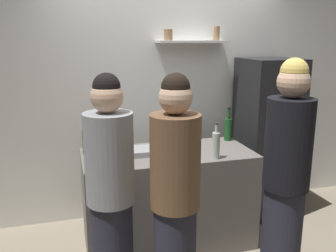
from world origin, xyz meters
TOP-DOWN VIEW (x-y plane):
  - back_wall_assembly at (0.00, 1.25)m, footprint 4.80×0.32m
  - refrigerator at (1.03, 0.85)m, footprint 0.57×0.62m
  - counter at (-0.20, 0.49)m, footprint 1.55×0.72m
  - baking_pan at (-0.45, 0.51)m, footprint 0.34×0.24m
  - utensil_holder at (-0.20, 0.21)m, footprint 0.11×0.11m
  - wine_bottle_dark_glass at (-0.73, 0.40)m, footprint 0.07×0.07m
  - wine_bottle_green_glass at (0.50, 0.72)m, footprint 0.08×0.08m
  - wine_bottle_pale_glass at (0.16, 0.21)m, footprint 0.07×0.07m
  - wine_bottle_amber_glass at (-0.91, 0.67)m, footprint 0.07×0.07m
  - water_bottle_plastic at (-0.11, 0.71)m, footprint 0.10×0.10m
  - person_brown_jacket at (-0.39, -0.39)m, footprint 0.34×0.34m
  - person_blonde at (0.47, -0.38)m, footprint 0.34×0.34m
  - person_grey_hoodie at (-0.81, -0.19)m, footprint 0.34×0.34m

SIDE VIEW (x-z plane):
  - counter at x=-0.20m, z-range 0.00..0.91m
  - person_grey_hoodie at x=-0.81m, z-range 0.00..1.71m
  - person_brown_jacket at x=-0.39m, z-range 0.00..1.72m
  - refrigerator at x=1.03m, z-range 0.00..1.72m
  - person_blonde at x=0.47m, z-range 0.00..1.81m
  - baking_pan at x=-0.45m, z-range 0.91..0.96m
  - utensil_holder at x=-0.20m, z-range 0.86..1.08m
  - water_bottle_plastic at x=-0.11m, z-range 0.89..1.11m
  - wine_bottle_dark_glass at x=-0.73m, z-range 0.87..1.18m
  - wine_bottle_amber_glass at x=-0.91m, z-range 0.87..1.19m
  - wine_bottle_pale_glass at x=0.16m, z-range 0.87..1.19m
  - wine_bottle_green_glass at x=0.50m, z-range 0.86..1.20m
  - back_wall_assembly at x=0.00m, z-range 0.00..2.60m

